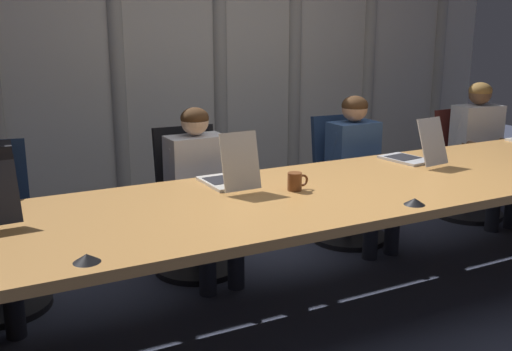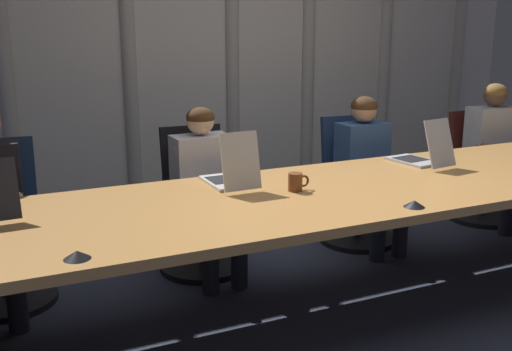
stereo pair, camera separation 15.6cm
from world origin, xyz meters
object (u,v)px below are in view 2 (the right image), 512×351
(office_chair_left_mid, at_px, (200,216))
(person_right_mid, at_px, (497,145))
(laptop_center, at_px, (422,155))
(conference_mic_right_side, at_px, (414,204))
(laptop_left_mid, at_px, (231,175))
(person_center, at_px, (369,163))
(coffee_mug_near, at_px, (296,182))
(office_chair_left_end, at_px, (2,242))
(office_chair_center, at_px, (356,194))
(person_left_mid, at_px, (207,182))
(conference_mic_left_side, at_px, (77,255))
(office_chair_right_mid, at_px, (481,178))

(office_chair_left_mid, height_order, person_right_mid, person_right_mid)
(laptop_center, bearing_deg, conference_mic_right_side, 130.96)
(laptop_left_mid, height_order, person_right_mid, person_right_mid)
(person_center, relative_size, coffee_mug_near, 8.91)
(office_chair_left_mid, height_order, person_center, person_center)
(office_chair_left_end, xyz_separation_m, office_chair_center, (2.57, -0.00, -0.01))
(office_chair_left_mid, relative_size, person_left_mid, 0.86)
(person_left_mid, xyz_separation_m, conference_mic_left_side, (-1.01, -1.28, 0.13))
(person_left_mid, xyz_separation_m, person_right_mid, (2.59, 0.01, 0.03))
(laptop_left_mid, distance_m, person_center, 1.44)
(laptop_center, bearing_deg, laptop_left_mid, 81.67)
(coffee_mug_near, relative_size, conference_mic_left_side, 1.17)
(office_chair_center, relative_size, person_center, 0.84)
(office_chair_right_mid, bearing_deg, coffee_mug_near, -71.68)
(person_left_mid, distance_m, coffee_mug_near, 0.82)
(person_center, height_order, coffee_mug_near, person_center)
(office_chair_right_mid, bearing_deg, laptop_left_mid, -78.77)
(laptop_center, bearing_deg, person_right_mid, -73.98)
(laptop_left_mid, distance_m, office_chair_left_mid, 0.82)
(office_chair_left_mid, xyz_separation_m, person_left_mid, (-0.00, -0.17, 0.28))
(person_right_mid, bearing_deg, office_chair_center, -91.26)
(office_chair_left_mid, distance_m, person_left_mid, 0.33)
(coffee_mug_near, bearing_deg, office_chair_left_end, 148.59)
(office_chair_left_mid, relative_size, coffee_mug_near, 7.61)
(laptop_center, height_order, person_right_mid, person_right_mid)
(coffee_mug_near, height_order, conference_mic_right_side, coffee_mug_near)
(person_right_mid, bearing_deg, conference_mic_left_side, -64.69)
(office_chair_center, relative_size, conference_mic_right_side, 8.76)
(office_chair_center, height_order, office_chair_right_mid, office_chair_center)
(coffee_mug_near, bearing_deg, office_chair_left_mid, 105.08)
(person_left_mid, bearing_deg, conference_mic_left_side, -39.85)
(laptop_center, bearing_deg, office_chair_left_mid, 54.41)
(laptop_left_mid, bearing_deg, office_chair_center, -64.01)
(conference_mic_left_side, bearing_deg, office_chair_center, 32.00)
(laptop_center, height_order, office_chair_center, laptop_center)
(coffee_mug_near, distance_m, conference_mic_left_side, 1.37)
(person_left_mid, bearing_deg, coffee_mug_near, 16.81)
(office_chair_left_end, relative_size, office_chair_right_mid, 1.06)
(office_chair_center, bearing_deg, conference_mic_right_side, -19.29)
(office_chair_left_end, bearing_deg, office_chair_right_mid, 97.15)
(office_chair_left_end, bearing_deg, person_center, 93.50)
(laptop_left_mid, relative_size, office_chair_center, 0.44)
(coffee_mug_near, bearing_deg, laptop_left_mid, 139.99)
(person_center, bearing_deg, office_chair_center, 176.84)
(office_chair_center, xyz_separation_m, person_right_mid, (1.29, -0.16, 0.31))
(office_chair_center, relative_size, person_left_mid, 0.85)
(laptop_center, relative_size, person_center, 0.40)
(person_right_mid, bearing_deg, laptop_left_mid, -73.04)
(conference_mic_right_side, bearing_deg, person_right_mid, 33.80)
(office_chair_left_end, xyz_separation_m, person_left_mid, (1.27, -0.17, 0.28))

